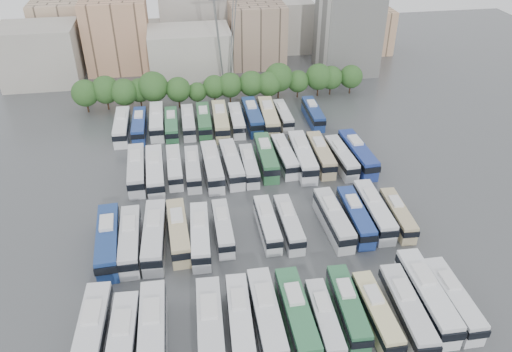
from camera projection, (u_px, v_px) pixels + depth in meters
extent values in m
plane|color=#424447|center=(251.00, 212.00, 79.15)|extent=(220.00, 220.00, 0.00)
cylinder|color=black|center=(88.00, 107.00, 109.35)|extent=(0.36, 0.36, 2.43)
sphere|color=#234C1E|center=(85.00, 93.00, 107.57)|extent=(5.83, 5.83, 5.83)
cylinder|color=black|center=(108.00, 104.00, 110.51)|extent=(0.36, 0.36, 2.54)
sphere|color=#234C1E|center=(105.00, 90.00, 108.65)|extent=(6.09, 6.09, 6.09)
cylinder|color=black|center=(126.00, 106.00, 109.85)|extent=(0.36, 0.36, 2.42)
sphere|color=#234C1E|center=(124.00, 92.00, 108.08)|extent=(5.80, 5.80, 5.80)
cylinder|color=black|center=(141.00, 103.00, 111.66)|extent=(0.36, 0.36, 2.18)
sphere|color=#234C1E|center=(139.00, 90.00, 110.06)|extent=(5.24, 5.24, 5.24)
cylinder|color=black|center=(155.00, 102.00, 111.08)|extent=(0.36, 0.36, 2.76)
sphere|color=#234C1E|center=(153.00, 87.00, 109.07)|extent=(6.62, 6.62, 6.62)
cylinder|color=black|center=(179.00, 103.00, 111.52)|extent=(0.36, 0.36, 2.31)
sphere|color=#234C1E|center=(178.00, 89.00, 109.83)|extent=(5.54, 5.54, 5.54)
cylinder|color=black|center=(198.00, 102.00, 112.46)|extent=(0.36, 0.36, 1.78)
sphere|color=#234C1E|center=(197.00, 92.00, 111.16)|extent=(4.26, 4.26, 4.26)
cylinder|color=black|center=(215.00, 99.00, 113.38)|extent=(0.36, 0.36, 2.18)
sphere|color=#234C1E|center=(214.00, 87.00, 111.79)|extent=(5.23, 5.23, 5.23)
cylinder|color=black|center=(230.00, 98.00, 113.58)|extent=(0.36, 0.36, 2.32)
sphere|color=#234C1E|center=(230.00, 85.00, 111.89)|extent=(5.57, 5.57, 5.57)
cylinder|color=black|center=(251.00, 97.00, 114.09)|extent=(0.36, 0.36, 2.38)
sphere|color=#234C1E|center=(251.00, 84.00, 112.35)|extent=(5.72, 5.72, 5.72)
cylinder|color=black|center=(268.00, 97.00, 114.16)|extent=(0.36, 0.36, 2.32)
sphere|color=#234C1E|center=(269.00, 84.00, 112.46)|extent=(5.56, 5.56, 5.56)
cylinder|color=black|center=(278.00, 92.00, 115.78)|extent=(0.36, 0.36, 2.73)
sphere|color=#234C1E|center=(279.00, 77.00, 113.78)|extent=(6.55, 6.55, 6.55)
cylinder|color=black|center=(297.00, 93.00, 116.31)|extent=(0.36, 0.36, 2.11)
sphere|color=#234C1E|center=(298.00, 81.00, 114.77)|extent=(5.07, 5.07, 5.07)
cylinder|color=black|center=(318.00, 91.00, 116.93)|extent=(0.36, 0.36, 2.53)
sphere|color=#234C1E|center=(319.00, 77.00, 115.07)|extent=(6.08, 6.08, 6.08)
cylinder|color=black|center=(330.00, 90.00, 117.62)|extent=(0.36, 0.36, 2.26)
sphere|color=#234C1E|center=(331.00, 78.00, 115.96)|extent=(5.43, 5.43, 5.43)
cylinder|color=black|center=(350.00, 89.00, 118.22)|extent=(0.36, 0.36, 2.26)
sphere|color=#234C1E|center=(351.00, 77.00, 116.56)|extent=(5.41, 5.41, 5.41)
cube|color=#9E998E|center=(41.00, 55.00, 121.14)|extent=(18.00, 14.00, 14.00)
cube|color=tan|center=(117.00, 35.00, 127.50)|extent=(16.00, 12.00, 18.00)
cube|color=#ADA89E|center=(190.00, 53.00, 124.94)|extent=(20.00, 14.00, 12.00)
cube|color=gray|center=(257.00, 35.00, 131.30)|extent=(14.00, 12.00, 16.00)
cube|color=gray|center=(200.00, 15.00, 139.94)|extent=(22.00, 16.00, 20.00)
cube|color=tan|center=(67.00, 31.00, 134.44)|extent=(16.00, 14.00, 16.00)
cube|color=#A39E93|center=(278.00, 24.00, 142.90)|extent=(18.00, 14.00, 14.00)
cube|color=tan|center=(364.00, 30.00, 141.74)|extent=(14.00, 12.00, 12.00)
cube|color=gray|center=(158.00, 42.00, 136.01)|extent=(12.00, 10.00, 10.00)
cube|color=silver|center=(349.00, 20.00, 124.96)|extent=(14.00, 14.00, 26.00)
cylinder|color=slate|center=(217.00, 21.00, 109.85)|extent=(2.90, 2.91, 33.83)
cylinder|color=slate|center=(215.00, 16.00, 113.17)|extent=(2.90, 2.91, 33.83)
cylinder|color=slate|center=(235.00, 20.00, 110.40)|extent=(2.90, 2.91, 33.83)
cylinder|color=slate|center=(233.00, 15.00, 113.72)|extent=(2.90, 2.91, 33.83)
cube|color=silver|center=(93.00, 337.00, 56.17)|extent=(3.53, 13.52, 3.79)
cube|color=black|center=(91.00, 334.00, 55.64)|extent=(3.68, 13.73, 1.12)
cube|color=silver|center=(92.00, 312.00, 56.41)|extent=(2.08, 3.66, 0.49)
cube|color=silver|center=(123.00, 347.00, 55.10)|extent=(3.36, 13.15, 3.69)
cube|color=black|center=(122.00, 344.00, 54.59)|extent=(3.50, 13.35, 1.09)
cube|color=silver|center=(122.00, 322.00, 55.34)|extent=(2.00, 3.56, 0.48)
cube|color=silver|center=(153.00, 335.00, 56.35)|extent=(3.01, 13.47, 3.81)
cube|color=black|center=(152.00, 332.00, 55.81)|extent=(3.15, 13.67, 1.12)
cube|color=silver|center=(151.00, 311.00, 56.58)|extent=(1.95, 3.61, 0.49)
cube|color=silver|center=(211.00, 331.00, 56.87)|extent=(3.40, 13.52, 3.80)
cube|color=black|center=(210.00, 328.00, 56.33)|extent=(3.54, 13.73, 1.12)
cube|color=silver|center=(209.00, 307.00, 57.11)|extent=(2.05, 3.65, 0.49)
cube|color=silver|center=(240.00, 320.00, 58.49)|extent=(3.09, 12.01, 3.37)
cube|color=black|center=(240.00, 317.00, 58.02)|extent=(3.22, 12.19, 0.99)
cube|color=silver|center=(239.00, 299.00, 58.70)|extent=(1.84, 3.25, 0.44)
cube|color=silver|center=(266.00, 317.00, 58.67)|extent=(2.78, 12.88, 3.65)
cube|color=black|center=(267.00, 314.00, 58.16)|extent=(2.91, 13.08, 1.07)
cube|color=silver|center=(264.00, 295.00, 58.89)|extent=(1.84, 3.44, 0.47)
cube|color=#307047|center=(297.00, 316.00, 58.80)|extent=(2.76, 12.81, 3.63)
cube|color=black|center=(297.00, 313.00, 58.29)|extent=(2.89, 13.00, 1.07)
cube|color=silver|center=(294.00, 294.00, 59.02)|extent=(1.82, 3.42, 0.47)
cube|color=silver|center=(324.00, 321.00, 58.55)|extent=(2.60, 10.92, 3.08)
cube|color=black|center=(325.00, 318.00, 58.12)|extent=(2.72, 11.08, 0.90)
cube|color=silver|center=(322.00, 302.00, 58.74)|extent=(1.62, 2.94, 0.40)
cube|color=#2D6A42|center=(348.00, 308.00, 60.06)|extent=(2.98, 11.72, 3.29)
cube|color=black|center=(348.00, 305.00, 59.60)|extent=(3.11, 11.90, 0.97)
cube|color=silver|center=(346.00, 288.00, 60.27)|extent=(1.78, 3.17, 0.43)
cube|color=beige|center=(376.00, 314.00, 59.38)|extent=(2.48, 11.28, 3.19)
cube|color=black|center=(377.00, 311.00, 58.94)|extent=(2.59, 11.45, 0.94)
cube|color=silver|center=(374.00, 294.00, 59.58)|extent=(1.62, 3.02, 0.41)
cube|color=silver|center=(406.00, 311.00, 59.51)|extent=(3.16, 12.63, 3.55)
cube|color=black|center=(408.00, 308.00, 59.02)|extent=(3.29, 12.82, 1.04)
cube|color=silver|center=(404.00, 289.00, 59.74)|extent=(1.91, 3.41, 0.46)
cube|color=white|center=(426.00, 297.00, 61.31)|extent=(3.15, 13.47, 3.80)
cube|color=black|center=(428.00, 293.00, 60.78)|extent=(3.29, 13.67, 1.12)
cube|color=silver|center=(424.00, 274.00, 61.55)|extent=(1.98, 3.62, 0.49)
cube|color=silver|center=(452.00, 300.00, 61.17)|extent=(2.57, 11.78, 3.33)
cube|color=black|center=(454.00, 297.00, 60.70)|extent=(2.69, 11.95, 0.98)
cube|color=silver|center=(450.00, 280.00, 61.38)|extent=(1.69, 3.15, 0.43)
cube|color=navy|center=(108.00, 242.00, 70.06)|extent=(3.49, 13.44, 3.77)
cube|color=black|center=(108.00, 239.00, 69.53)|extent=(3.63, 13.65, 1.11)
cube|color=silver|center=(106.00, 223.00, 70.28)|extent=(2.06, 3.64, 0.49)
cube|color=silver|center=(130.00, 241.00, 70.40)|extent=(2.77, 12.43, 3.51)
cube|color=black|center=(130.00, 238.00, 69.90)|extent=(2.90, 12.62, 1.03)
cube|color=silver|center=(129.00, 223.00, 70.61)|extent=(1.79, 3.33, 0.45)
cube|color=silver|center=(155.00, 237.00, 71.06)|extent=(3.37, 13.20, 3.71)
cube|color=black|center=(154.00, 233.00, 70.54)|extent=(3.51, 13.41, 1.09)
cube|color=silver|center=(154.00, 218.00, 71.30)|extent=(2.01, 3.57, 0.48)
cube|color=tan|center=(179.00, 232.00, 72.10)|extent=(3.13, 12.26, 3.44)
cube|color=black|center=(178.00, 229.00, 71.62)|extent=(3.26, 12.45, 1.01)
cube|color=silver|center=(177.00, 215.00, 72.30)|extent=(1.87, 3.32, 0.45)
cube|color=silver|center=(200.00, 236.00, 71.41)|extent=(3.04, 12.08, 3.40)
cube|color=black|center=(200.00, 233.00, 70.93)|extent=(3.16, 12.26, 1.00)
cube|color=silver|center=(199.00, 219.00, 71.62)|extent=(1.83, 3.26, 0.44)
cube|color=silver|center=(223.00, 228.00, 73.20)|extent=(2.29, 10.74, 3.04)
cube|color=black|center=(223.00, 226.00, 72.77)|extent=(2.40, 10.90, 0.89)
cube|color=silver|center=(222.00, 213.00, 73.38)|extent=(1.52, 2.86, 0.39)
cube|color=silver|center=(267.00, 224.00, 73.92)|extent=(2.41, 10.91, 3.08)
cube|color=black|center=(268.00, 222.00, 73.49)|extent=(2.52, 11.07, 0.91)
cube|color=silver|center=(266.00, 210.00, 74.11)|extent=(1.57, 2.92, 0.40)
cube|color=silver|center=(289.00, 224.00, 73.92)|extent=(2.48, 11.16, 3.15)
cube|color=black|center=(289.00, 221.00, 73.47)|extent=(2.59, 11.33, 0.93)
cube|color=silver|center=(287.00, 209.00, 74.11)|extent=(1.61, 2.99, 0.41)
cube|color=silver|center=(333.00, 220.00, 74.55)|extent=(3.02, 12.36, 3.48)
cube|color=black|center=(334.00, 217.00, 74.07)|extent=(3.15, 12.55, 1.02)
cube|color=silver|center=(331.00, 203.00, 74.76)|extent=(1.85, 3.33, 0.45)
cube|color=navy|center=(355.00, 217.00, 75.19)|extent=(2.77, 11.96, 3.38)
cube|color=black|center=(356.00, 214.00, 74.72)|extent=(2.89, 12.15, 0.99)
cube|color=silver|center=(354.00, 201.00, 75.40)|extent=(1.75, 3.21, 0.44)
cube|color=silver|center=(374.00, 212.00, 76.19)|extent=(2.91, 12.63, 3.57)
cube|color=black|center=(375.00, 209.00, 75.69)|extent=(3.04, 12.83, 1.05)
cube|color=silver|center=(372.00, 195.00, 76.41)|extent=(1.85, 3.39, 0.46)
cube|color=tan|center=(397.00, 215.00, 75.85)|extent=(2.73, 10.74, 3.02)
cube|color=black|center=(398.00, 213.00, 75.43)|extent=(2.84, 10.91, 0.89)
cube|color=silver|center=(396.00, 201.00, 76.04)|extent=(1.63, 2.90, 0.39)
cube|color=silver|center=(137.00, 170.00, 86.19)|extent=(3.09, 12.89, 3.63)
cube|color=black|center=(136.00, 167.00, 85.68)|extent=(3.23, 13.08, 1.07)
cube|color=silver|center=(135.00, 155.00, 86.40)|extent=(1.91, 3.47, 0.47)
cube|color=silver|center=(155.00, 172.00, 85.62)|extent=(3.16, 13.08, 3.68)
cube|color=black|center=(155.00, 169.00, 85.10)|extent=(3.29, 13.28, 1.08)
cube|color=silver|center=(154.00, 157.00, 85.84)|extent=(1.95, 3.52, 0.48)
cube|color=silver|center=(175.00, 167.00, 87.40)|extent=(2.62, 11.21, 3.16)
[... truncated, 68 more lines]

